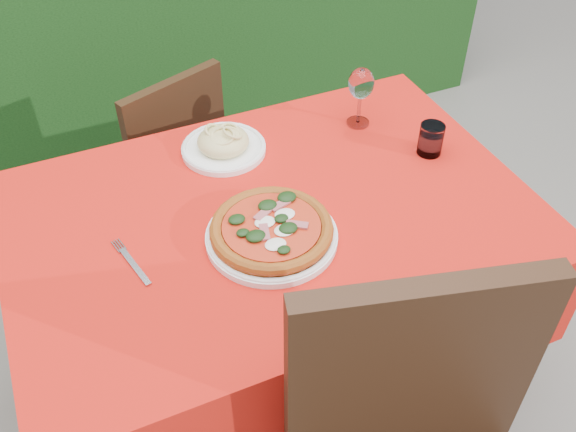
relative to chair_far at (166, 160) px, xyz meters
name	(u,v)px	position (x,y,z in m)	size (l,w,h in m)	color
ground	(276,384)	(0.11, -0.68, -0.46)	(60.00, 60.00, 0.00)	#67625D
dining_table	(273,255)	(0.11, -0.68, 0.14)	(1.26, 0.86, 0.75)	#4E2919
chair_far	(166,160)	(0.00, 0.00, 0.00)	(0.46, 0.46, 0.80)	black
pizza_plate	(272,231)	(0.07, -0.77, 0.32)	(0.30, 0.30, 0.06)	white
pasta_plate	(223,144)	(0.08, -0.41, 0.31)	(0.23, 0.23, 0.06)	white
water_glass	(431,141)	(0.58, -0.63, 0.33)	(0.07, 0.07, 0.09)	silver
wine_glass	(361,86)	(0.48, -0.44, 0.41)	(0.07, 0.07, 0.17)	silver
fork	(135,267)	(-0.24, -0.73, 0.29)	(0.02, 0.18, 0.00)	#AFAFB6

